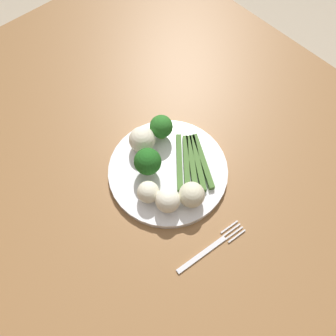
% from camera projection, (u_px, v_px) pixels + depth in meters
% --- Properties ---
extents(ground_plane, '(6.00, 6.00, 0.02)m').
position_uv_depth(ground_plane, '(173.00, 254.00, 1.46)').
color(ground_plane, '#B7A88E').
extents(dining_table, '(1.39, 1.06, 0.76)m').
position_uv_depth(dining_table, '(176.00, 186.00, 0.87)').
color(dining_table, olive).
rests_on(dining_table, ground_plane).
extents(plate, '(0.27, 0.27, 0.01)m').
position_uv_depth(plate, '(168.00, 171.00, 0.78)').
color(plate, white).
rests_on(plate, dining_table).
extents(asparagus_bundle, '(0.15, 0.13, 0.01)m').
position_uv_depth(asparagus_bundle, '(192.00, 163.00, 0.77)').
color(asparagus_bundle, '#3D6626').
rests_on(asparagus_bundle, plate).
extents(broccoli_outer_edge, '(0.05, 0.05, 0.06)m').
position_uv_depth(broccoli_outer_edge, '(161.00, 127.00, 0.78)').
color(broccoli_outer_edge, '#568E33').
rests_on(broccoli_outer_edge, plate).
extents(broccoli_front_left, '(0.06, 0.06, 0.07)m').
position_uv_depth(broccoli_front_left, '(148.00, 162.00, 0.73)').
color(broccoli_front_left, '#4C7F2B').
rests_on(broccoli_front_left, plate).
extents(cauliflower_near_fork, '(0.05, 0.05, 0.05)m').
position_uv_depth(cauliflower_near_fork, '(168.00, 200.00, 0.71)').
color(cauliflower_near_fork, white).
rests_on(cauliflower_near_fork, plate).
extents(cauliflower_left, '(0.06, 0.06, 0.06)m').
position_uv_depth(cauliflower_left, '(142.00, 140.00, 0.77)').
color(cauliflower_left, silver).
rests_on(cauliflower_left, plate).
extents(cauliflower_near_center, '(0.05, 0.05, 0.05)m').
position_uv_depth(cauliflower_near_center, '(148.00, 192.00, 0.72)').
color(cauliflower_near_center, silver).
rests_on(cauliflower_near_center, plate).
extents(cauliflower_front, '(0.05, 0.05, 0.05)m').
position_uv_depth(cauliflower_front, '(192.00, 195.00, 0.71)').
color(cauliflower_front, beige).
rests_on(cauliflower_front, plate).
extents(fork, '(0.04, 0.17, 0.00)m').
position_uv_depth(fork, '(212.00, 247.00, 0.70)').
color(fork, silver).
rests_on(fork, dining_table).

